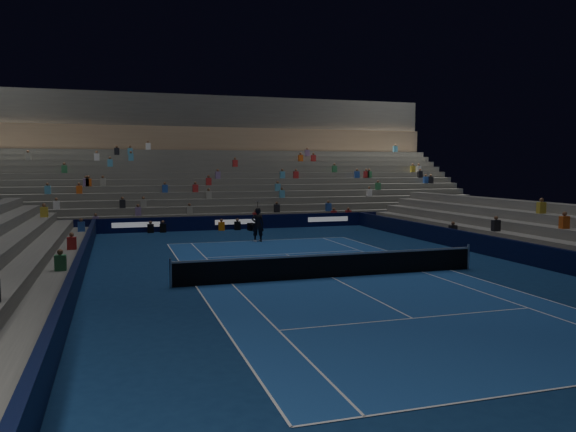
% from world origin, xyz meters
% --- Properties ---
extents(ground, '(90.00, 90.00, 0.00)m').
position_xyz_m(ground, '(0.00, 0.00, 0.00)').
color(ground, navy).
rests_on(ground, ground).
extents(court_surface, '(10.97, 23.77, 0.01)m').
position_xyz_m(court_surface, '(0.00, 0.00, 0.01)').
color(court_surface, '#1A4791').
rests_on(court_surface, ground).
extents(sponsor_barrier_far, '(44.00, 0.25, 1.00)m').
position_xyz_m(sponsor_barrier_far, '(0.00, 18.50, 0.50)').
color(sponsor_barrier_far, black).
rests_on(sponsor_barrier_far, ground).
extents(sponsor_barrier_east, '(0.25, 37.00, 1.00)m').
position_xyz_m(sponsor_barrier_east, '(9.70, 0.00, 0.50)').
color(sponsor_barrier_east, black).
rests_on(sponsor_barrier_east, ground).
extents(sponsor_barrier_west, '(0.25, 37.00, 1.00)m').
position_xyz_m(sponsor_barrier_west, '(-9.70, 0.00, 0.50)').
color(sponsor_barrier_west, black).
rests_on(sponsor_barrier_west, ground).
extents(grandstand_main, '(44.00, 15.20, 11.20)m').
position_xyz_m(grandstand_main, '(0.00, 27.90, 3.38)').
color(grandstand_main, '#5E5F5A').
rests_on(grandstand_main, ground).
extents(tennis_net, '(12.90, 0.10, 1.10)m').
position_xyz_m(tennis_net, '(0.00, 0.00, 0.50)').
color(tennis_net, '#B2B2B7').
rests_on(tennis_net, ground).
extents(tennis_player, '(0.86, 0.70, 2.05)m').
position_xyz_m(tennis_player, '(-0.19, 11.50, 1.02)').
color(tennis_player, black).
rests_on(tennis_player, ground).
extents(broadcast_camera, '(0.49, 0.88, 0.53)m').
position_xyz_m(broadcast_camera, '(0.80, 17.38, 0.28)').
color(broadcast_camera, black).
rests_on(broadcast_camera, ground).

